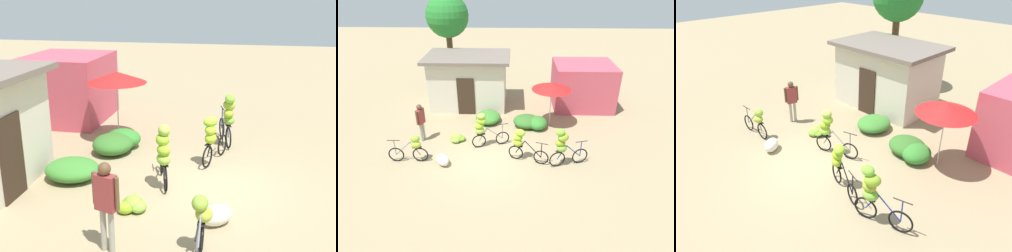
# 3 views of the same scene
# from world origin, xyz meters

# --- Properties ---
(ground_plane) EXTENTS (60.00, 60.00, 0.00)m
(ground_plane) POSITION_xyz_m (0.00, 0.00, 0.00)
(ground_plane) COLOR #9A8763
(building_low) EXTENTS (4.53, 3.12, 2.86)m
(building_low) POSITION_xyz_m (-1.50, 5.65, 1.45)
(building_low) COLOR beige
(building_low) RESTS_ON ground
(hedge_bush_front_left) EXTENTS (1.24, 1.41, 0.53)m
(hedge_bush_front_left) POSITION_xyz_m (-0.28, 3.44, 0.26)
(hedge_bush_front_left) COLOR #3C7F2F
(hedge_bush_front_left) RESTS_ON ground
(hedge_bush_front_right) EXTENTS (1.34, 1.20, 0.58)m
(hedge_bush_front_right) POSITION_xyz_m (1.68, 2.99, 0.29)
(hedge_bush_front_right) COLOR #356E28
(hedge_bush_front_right) RESTS_ON ground
(hedge_bush_mid) EXTENTS (0.93, 1.07, 0.59)m
(hedge_bush_mid) POSITION_xyz_m (2.18, 2.82, 0.30)
(hedge_bush_mid) COLOR #33812E
(hedge_bush_mid) RESTS_ON ground
(market_umbrella) EXTENTS (1.88, 1.88, 2.25)m
(market_umbrella) POSITION_xyz_m (2.79, 3.17, 2.08)
(market_umbrella) COLOR beige
(market_umbrella) RESTS_ON ground
(bicycle_leftmost) EXTENTS (1.62, 0.41, 1.18)m
(bicycle_leftmost) POSITION_xyz_m (-3.01, -0.17, 0.69)
(bicycle_leftmost) COLOR black
(bicycle_leftmost) RESTS_ON ground
(bicycle_near_pile) EXTENTS (1.62, 0.61, 1.63)m
(bicycle_near_pile) POSITION_xyz_m (-0.30, 1.06, 0.95)
(bicycle_near_pile) COLOR black
(bicycle_near_pile) RESTS_ON ground
(bicycle_center_loaded) EXTENTS (1.62, 0.68, 1.40)m
(bicycle_center_loaded) POSITION_xyz_m (1.35, 0.04, 0.85)
(bicycle_center_loaded) COLOR black
(bicycle_center_loaded) RESTS_ON ground
(bicycle_by_shop) EXTENTS (1.59, 0.61, 1.70)m
(bicycle_by_shop) POSITION_xyz_m (2.95, -0.31, 0.99)
(bicycle_by_shop) COLOR black
(bicycle_by_shop) RESTS_ON ground
(banana_pile_on_ground) EXTENTS (0.82, 0.67, 0.35)m
(banana_pile_on_ground) POSITION_xyz_m (-1.54, 1.49, 0.15)
(banana_pile_on_ground) COLOR #81BF3C
(banana_pile_on_ground) RESTS_ON ground
(produce_sack) EXTENTS (0.77, 0.83, 0.44)m
(produce_sack) POSITION_xyz_m (-1.80, -0.36, 0.22)
(produce_sack) COLOR silver
(produce_sack) RESTS_ON ground
(person_vendor) EXTENTS (0.31, 0.56, 1.78)m
(person_vendor) POSITION_xyz_m (-3.10, 1.53, 1.10)
(person_vendor) COLOR gray
(person_vendor) RESTS_ON ground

